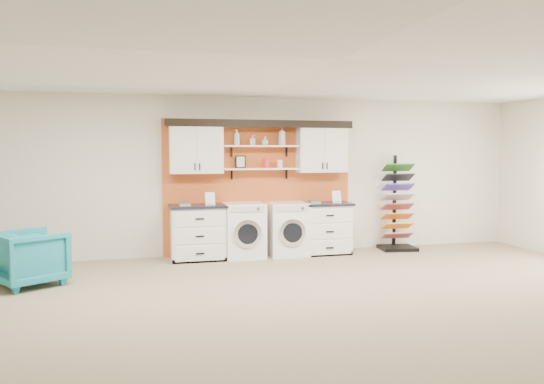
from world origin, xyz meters
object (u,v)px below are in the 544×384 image
object	(u,v)px
base_cabinet_left	(198,232)
sample_rack	(397,220)
armchair	(30,258)
dryer	(287,229)
base_cabinet_right	(324,228)
washer	(244,230)

from	to	relation	value
base_cabinet_left	sample_rack	distance (m)	3.72
armchair	sample_rack	bearing A→B (deg)	-111.66
dryer	sample_rack	xyz separation A→B (m)	(2.15, 0.04, 0.08)
base_cabinet_right	washer	xyz separation A→B (m)	(-1.47, -0.00, 0.01)
dryer	base_cabinet_left	bearing A→B (deg)	179.88
sample_rack	armchair	size ratio (longest dim) A/B	2.11
washer	dryer	world-z (taller)	washer
washer	sample_rack	bearing A→B (deg)	0.79
base_cabinet_right	sample_rack	size ratio (longest dim) A/B	0.53
base_cabinet_right	armchair	distance (m)	4.83
sample_rack	armchair	distance (m)	6.26
base_cabinet_left	washer	distance (m)	0.79
washer	dryer	distance (m)	0.78
armchair	base_cabinet_left	bearing A→B (deg)	-96.75
dryer	armchair	xyz separation A→B (m)	(-3.99, -1.19, -0.09)
washer	armchair	bearing A→B (deg)	-159.73
base_cabinet_left	armchair	size ratio (longest dim) A/B	1.14
dryer	armchair	distance (m)	4.16
dryer	sample_rack	bearing A→B (deg)	1.08
base_cabinet_right	armchair	xyz separation A→B (m)	(-4.68, -1.19, -0.08)
base_cabinet_left	base_cabinet_right	world-z (taller)	base_cabinet_left
base_cabinet_left	washer	xyz separation A→B (m)	(0.79, -0.00, 0.01)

